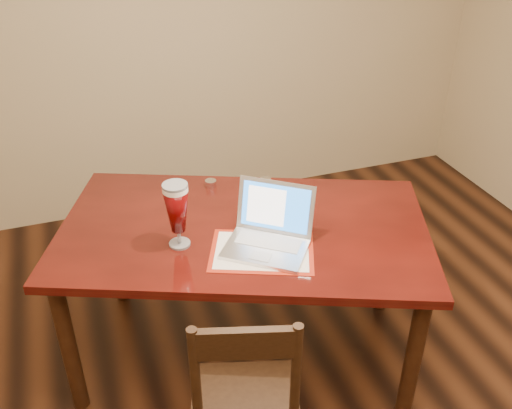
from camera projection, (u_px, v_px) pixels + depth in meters
name	position (u px, v px, depth m)	size (l,w,h in m)	color
room_shell	(376.00, 91.00, 1.66)	(4.51, 5.01, 2.71)	tan
dining_table	(243.00, 243.00, 2.77)	(2.01, 1.58, 1.14)	#490E09
dining_chair	(246.00, 405.00, 2.26)	(0.53, 0.52, 1.02)	black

